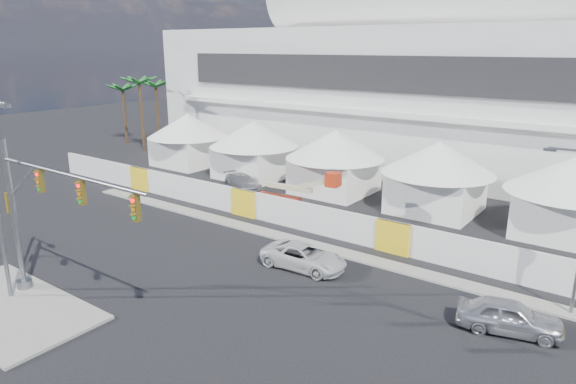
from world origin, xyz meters
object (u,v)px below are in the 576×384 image
Objects in this scene: pickup_curb at (304,257)px; lot_car_c at (243,182)px; traffic_mast at (37,216)px; sedan_silver at (510,316)px; boom_lift at (283,200)px.

pickup_curb is 1.07× the size of lot_car_c.
traffic_mast is at bearing 140.05° from pickup_curb.
traffic_mast reaches higher than sedan_silver.
sedan_silver is at bearing -27.37° from boom_lift.
traffic_mast is (-19.05, -10.61, 3.76)m from sedan_silver.
traffic_mast is at bearing -97.13° from boom_lift.
traffic_mast is 18.63m from boom_lift.
sedan_silver is 0.40× the size of traffic_mast.
pickup_curb is at bearing -105.81° from lot_car_c.
boom_lift reaches higher than sedan_silver.
traffic_mast reaches higher than pickup_curb.
lot_car_c is 7.24m from boom_lift.
boom_lift reaches higher than pickup_curb.
sedan_silver is at bearing -91.70° from lot_car_c.
traffic_mast is (5.77, -21.23, 3.84)m from lot_car_c.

